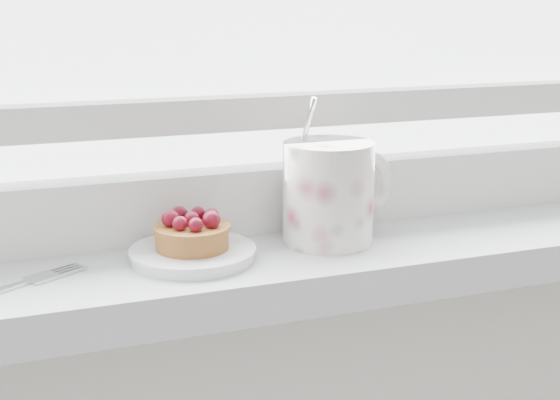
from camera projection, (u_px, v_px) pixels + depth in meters
name	position (u px, v px, depth m)	size (l,w,h in m)	color
saucer	(193.00, 254.00, 0.76)	(0.12, 0.12, 0.01)	white
raspberry_tart	(192.00, 232.00, 0.75)	(0.07, 0.07, 0.04)	brown
floral_mug	(331.00, 190.00, 0.80)	(0.14, 0.12, 0.15)	silver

